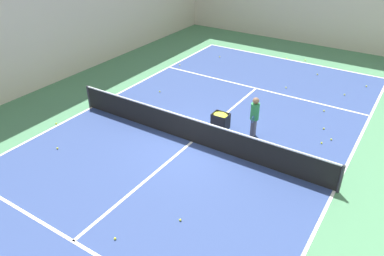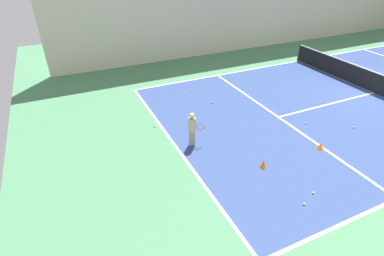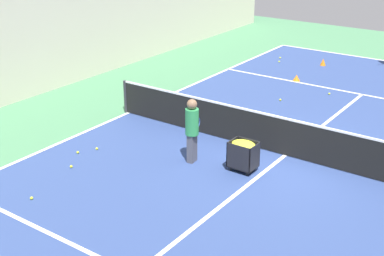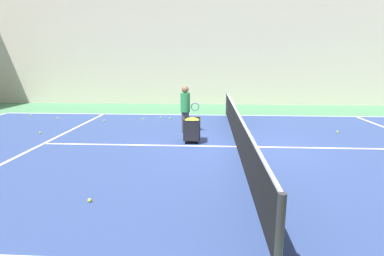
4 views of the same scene
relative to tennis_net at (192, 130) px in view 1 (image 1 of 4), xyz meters
The scene contains 29 objects.
ground_plane 0.53m from the tennis_net, ahead, with size 32.59×32.59×0.00m, color #477F56.
court_playing_area 0.53m from the tennis_net, ahead, with size 10.63×21.34×0.00m.
line_baseline_far 10.68m from the tennis_net, 90.00° to the left, with size 10.63×0.10×0.00m, color white.
line_sideline_left 5.34m from the tennis_net, behind, with size 0.10×21.34×0.00m, color white.
line_sideline_right 5.34m from the tennis_net, ahead, with size 0.10×21.34×0.00m, color white.
line_service_near 5.89m from the tennis_net, 90.00° to the right, with size 10.63×0.10×0.00m, color white.
line_service_far 5.89m from the tennis_net, 90.00° to the left, with size 10.63×0.10×0.00m, color white.
line_centre_service 0.52m from the tennis_net, ahead, with size 0.10×11.73×0.00m, color white.
hall_enclosure_left 9.67m from the tennis_net, behind, with size 0.15×28.89×8.03m.
tennis_net is the anchor object (origin of this frame).
coach_at_net 2.44m from the tennis_net, 43.34° to the left, with size 0.36×0.66×1.65m.
ball_cart 1.43m from the tennis_net, 70.68° to the left, with size 0.64×0.49×0.76m.
tennis_ball_0 5.40m from the tennis_net, 42.71° to the left, with size 0.07×0.07×0.07m, color yellow.
tennis_ball_1 9.47m from the tennis_net, 77.59° to the left, with size 0.07×0.07×0.07m, color yellow.
tennis_ball_2 4.22m from the tennis_net, 61.83° to the right, with size 0.07×0.07×0.07m, color yellow.
tennis_ball_3 6.30m from the tennis_net, 55.95° to the left, with size 0.07×0.07×0.07m, color yellow.
tennis_ball_5 9.57m from the tennis_net, 112.76° to the left, with size 0.07×0.07×0.07m, color yellow.
tennis_ball_7 11.06m from the tennis_net, 85.93° to the left, with size 0.07×0.07×0.07m, color yellow.
tennis_ball_8 4.78m from the tennis_net, 141.90° to the left, with size 0.07×0.07×0.07m, color yellow.
tennis_ball_11 8.10m from the tennis_net, 127.67° to the left, with size 0.07×0.07×0.07m, color yellow.
tennis_ball_12 6.81m from the tennis_net, 79.48° to the left, with size 0.07×0.07×0.07m, color yellow.
tennis_ball_13 10.72m from the tennis_net, 91.21° to the left, with size 0.07×0.07×0.07m, color yellow.
tennis_ball_14 5.36m from the tennis_net, 34.00° to the left, with size 0.07×0.07×0.07m, color yellow.
tennis_ball_15 10.10m from the tennis_net, 63.19° to the left, with size 0.07×0.07×0.07m, color yellow.
tennis_ball_16 8.37m from the tennis_net, 62.36° to the left, with size 0.07×0.07×0.07m, color yellow.
tennis_ball_17 4.92m from the tennis_net, 31.24° to the left, with size 0.07×0.07×0.07m, color yellow.
tennis_ball_18 5.77m from the tennis_net, 160.92° to the right, with size 0.07×0.07×0.07m, color yellow.
tennis_ball_20 5.01m from the tennis_net, 141.60° to the right, with size 0.07×0.07×0.07m, color yellow.
tennis_ball_21 5.31m from the tennis_net, 80.18° to the right, with size 0.07×0.07×0.07m, color yellow.
Camera 1 is at (6.49, -10.10, 7.63)m, focal length 35.00 mm.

